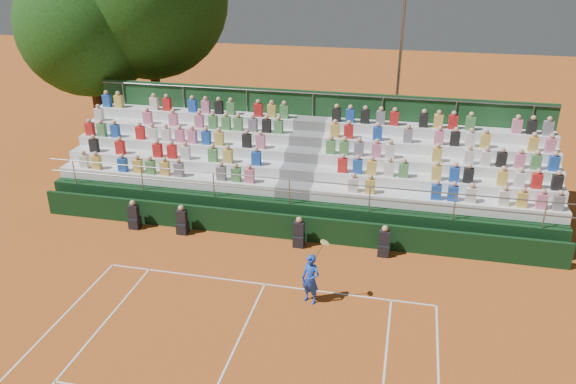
# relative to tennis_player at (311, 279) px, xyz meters

# --- Properties ---
(ground) EXTENTS (90.00, 90.00, 0.00)m
(ground) POSITION_rel_tennis_player_xyz_m (-1.64, 0.61, -0.83)
(ground) COLOR #B8581E
(ground) RESTS_ON ground
(courtside_wall) EXTENTS (20.00, 0.15, 1.00)m
(courtside_wall) POSITION_rel_tennis_player_xyz_m (-1.64, 3.81, -0.33)
(courtside_wall) COLOR black
(courtside_wall) RESTS_ON ground
(line_officials) EXTENTS (10.06, 0.40, 1.19)m
(line_officials) POSITION_rel_tennis_player_xyz_m (-3.07, 3.36, -0.35)
(line_officials) COLOR black
(line_officials) RESTS_ON ground
(grandstand) EXTENTS (20.00, 5.20, 4.40)m
(grandstand) POSITION_rel_tennis_player_xyz_m (-1.63, 7.05, 0.27)
(grandstand) COLOR black
(grandstand) RESTS_ON ground
(tennis_player) EXTENTS (0.88, 0.59, 2.22)m
(tennis_player) POSITION_rel_tennis_player_xyz_m (0.00, 0.00, 0.00)
(tennis_player) COLOR blue
(tennis_player) RESTS_ON ground
(tree_west) EXTENTS (6.81, 6.81, 9.85)m
(tree_west) POSITION_rel_tennis_player_xyz_m (-13.39, 11.27, 5.60)
(tree_west) COLOR #332112
(tree_west) RESTS_ON ground
(floodlight_mast) EXTENTS (0.60, 0.25, 8.87)m
(floodlight_mast) POSITION_rel_tennis_player_xyz_m (1.79, 14.58, 4.29)
(floodlight_mast) COLOR gray
(floodlight_mast) RESTS_ON ground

